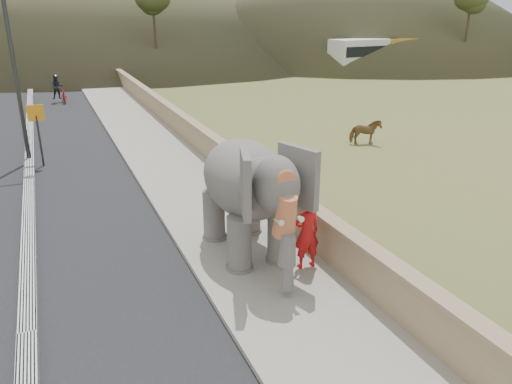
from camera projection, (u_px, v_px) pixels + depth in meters
ground at (281, 295)px, 10.70m from camera, size 160.00×160.00×0.00m
road at (30, 183)px, 17.50m from camera, size 7.00×120.00×0.03m
median at (29, 181)px, 17.47m from camera, size 0.35×120.00×0.22m
walkway at (170, 165)px, 19.31m from camera, size 3.00×120.00×0.15m
parapet at (210, 149)px, 19.75m from camera, size 0.30×120.00×1.10m
lamppost at (18, 35)px, 18.27m from camera, size 1.76×0.36×8.00m
signboard at (37, 125)px, 18.84m from camera, size 0.60×0.08×2.40m
cow at (365, 132)px, 22.31m from camera, size 1.47×0.98×1.14m
distant_car at (301, 64)px, 47.61m from camera, size 4.37×2.09×1.44m
bus_white at (381, 55)px, 47.62m from camera, size 11.20×3.62×3.10m
bus_orange at (433, 54)px, 49.05m from camera, size 11.21×3.67×3.10m
elephant_and_man at (246, 195)px, 11.94m from camera, size 2.27×4.00×2.90m
motorcyclist at (61, 92)px, 32.18m from camera, size 1.05×1.84×1.83m
trees at (94, 38)px, 32.66m from camera, size 47.32×42.26×8.96m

